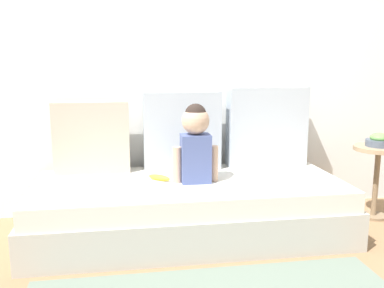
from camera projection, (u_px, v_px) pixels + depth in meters
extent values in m
plane|color=#93704C|center=(189.00, 234.00, 2.89)|extent=(12.00, 12.00, 0.00)
cube|color=white|center=(178.00, 53.00, 3.22)|extent=(5.29, 0.10, 2.46)
cube|color=beige|center=(189.00, 217.00, 2.87)|extent=(2.09, 0.90, 0.25)
cube|color=silver|center=(189.00, 190.00, 2.83)|extent=(2.03, 0.87, 0.13)
cube|color=#C1B29E|center=(92.00, 137.00, 3.01)|extent=(0.53, 0.16, 0.51)
cube|color=#B2BCC6|center=(182.00, 131.00, 3.10)|extent=(0.56, 0.16, 0.57)
cube|color=#B2BCC6|center=(267.00, 127.00, 3.20)|extent=(0.60, 0.16, 0.60)
cube|color=#4C5B93|center=(196.00, 158.00, 2.77)|extent=(0.19, 0.15, 0.32)
sphere|color=tan|center=(196.00, 121.00, 2.72)|extent=(0.18, 0.18, 0.18)
sphere|color=#2D231E|center=(196.00, 114.00, 2.72)|extent=(0.14, 0.14, 0.14)
cylinder|color=tan|center=(177.00, 165.00, 2.76)|extent=(0.06, 0.06, 0.24)
cylinder|color=tan|center=(214.00, 163.00, 2.80)|extent=(0.06, 0.06, 0.24)
ellipsoid|color=yellow|center=(159.00, 177.00, 2.83)|extent=(0.16, 0.14, 0.04)
cylinder|color=tan|center=(379.00, 148.00, 3.12)|extent=(0.36, 0.36, 0.03)
cylinder|color=#866E51|center=(376.00, 184.00, 3.17)|extent=(0.04, 0.04, 0.52)
cylinder|color=#866E51|center=(373.00, 216.00, 3.22)|extent=(0.20, 0.20, 0.02)
cylinder|color=#4C5666|center=(379.00, 143.00, 3.11)|extent=(0.20, 0.20, 0.05)
ellipsoid|color=#669E4C|center=(380.00, 138.00, 3.11)|extent=(0.14, 0.14, 0.07)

